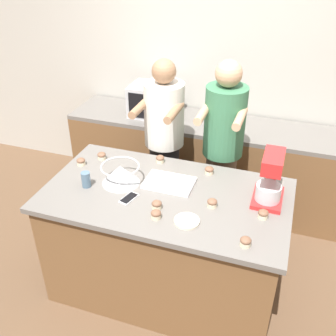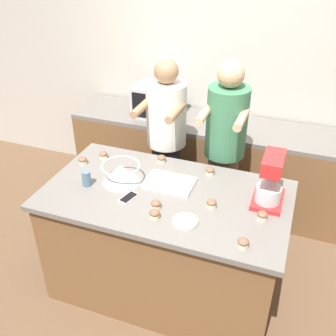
# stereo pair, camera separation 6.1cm
# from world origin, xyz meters

# --- Properties ---
(ground_plane) EXTENTS (16.00, 16.00, 0.00)m
(ground_plane) POSITION_xyz_m (0.00, 0.00, 0.00)
(ground_plane) COLOR brown
(back_wall) EXTENTS (10.00, 0.06, 2.70)m
(back_wall) POSITION_xyz_m (0.00, 1.64, 1.35)
(back_wall) COLOR #B2ADA3
(back_wall) RESTS_ON ground_plane
(island_counter) EXTENTS (1.73, 0.96, 0.92)m
(island_counter) POSITION_xyz_m (0.00, 0.00, 0.46)
(island_counter) COLOR brown
(island_counter) RESTS_ON ground_plane
(back_counter) EXTENTS (2.80, 0.60, 0.90)m
(back_counter) POSITION_xyz_m (0.00, 1.29, 0.45)
(back_counter) COLOR brown
(back_counter) RESTS_ON ground_plane
(person_left) EXTENTS (0.35, 0.51, 1.66)m
(person_left) POSITION_xyz_m (-0.26, 0.71, 0.87)
(person_left) COLOR #232328
(person_left) RESTS_ON ground_plane
(person_right) EXTENTS (0.34, 0.50, 1.70)m
(person_right) POSITION_xyz_m (0.25, 0.71, 0.90)
(person_right) COLOR brown
(person_right) RESTS_ON ground_plane
(stand_mixer) EXTENTS (0.20, 0.30, 0.36)m
(stand_mixer) POSITION_xyz_m (0.69, 0.15, 1.08)
(stand_mixer) COLOR red
(stand_mixer) RESTS_ON island_counter
(mixing_bowl) EXTENTS (0.28, 0.28, 0.14)m
(mixing_bowl) POSITION_xyz_m (-0.36, 0.02, 1.00)
(mixing_bowl) COLOR #BCBCC1
(mixing_bowl) RESTS_ON island_counter
(baking_tray) EXTENTS (0.36, 0.24, 0.04)m
(baking_tray) POSITION_xyz_m (-0.01, 0.11, 0.94)
(baking_tray) COLOR silver
(baking_tray) RESTS_ON island_counter
(microwave_oven) EXTENTS (0.47, 0.35, 0.31)m
(microwave_oven) POSITION_xyz_m (-0.56, 1.29, 1.05)
(microwave_oven) COLOR #B7B7BC
(microwave_oven) RESTS_ON back_counter
(cell_phone) EXTENTS (0.10, 0.16, 0.01)m
(cell_phone) POSITION_xyz_m (-0.22, -0.15, 0.93)
(cell_phone) COLOR silver
(cell_phone) RESTS_ON island_counter
(drinking_glass) EXTENTS (0.07, 0.07, 0.12)m
(drinking_glass) POSITION_xyz_m (-0.57, -0.10, 0.98)
(drinking_glass) COLOR slate
(drinking_glass) RESTS_ON island_counter
(small_plate) EXTENTS (0.16, 0.16, 0.02)m
(small_plate) POSITION_xyz_m (0.23, -0.26, 0.93)
(small_plate) COLOR beige
(small_plate) RESTS_ON island_counter
(cupcake_0) EXTENTS (0.07, 0.07, 0.06)m
(cupcake_0) POSITION_xyz_m (0.03, -0.28, 0.95)
(cupcake_0) COLOR beige
(cupcake_0) RESTS_ON island_counter
(cupcake_1) EXTENTS (0.07, 0.07, 0.06)m
(cupcake_1) POSITION_xyz_m (-0.65, 0.29, 0.95)
(cupcake_1) COLOR beige
(cupcake_1) RESTS_ON island_counter
(cupcake_2) EXTENTS (0.07, 0.07, 0.06)m
(cupcake_2) POSITION_xyz_m (-0.00, -0.19, 0.95)
(cupcake_2) COLOR beige
(cupcake_2) RESTS_ON island_counter
(cupcake_3) EXTENTS (0.07, 0.07, 0.06)m
(cupcake_3) POSITION_xyz_m (0.62, -0.35, 0.95)
(cupcake_3) COLOR beige
(cupcake_3) RESTS_ON island_counter
(cupcake_4) EXTENTS (0.07, 0.07, 0.06)m
(cupcake_4) POSITION_xyz_m (0.68, -0.06, 0.95)
(cupcake_4) COLOR beige
(cupcake_4) RESTS_ON island_counter
(cupcake_5) EXTENTS (0.07, 0.07, 0.06)m
(cupcake_5) POSITION_xyz_m (-0.18, 0.39, 0.95)
(cupcake_5) COLOR beige
(cupcake_5) RESTS_ON island_counter
(cupcake_6) EXTENTS (0.07, 0.07, 0.06)m
(cupcake_6) POSITION_xyz_m (0.23, 0.35, 0.95)
(cupcake_6) COLOR beige
(cupcake_6) RESTS_ON island_counter
(cupcake_7) EXTENTS (0.07, 0.07, 0.06)m
(cupcake_7) POSITION_xyz_m (0.34, -0.05, 0.95)
(cupcake_7) COLOR beige
(cupcake_7) RESTS_ON island_counter
(cupcake_8) EXTENTS (0.07, 0.07, 0.06)m
(cupcake_8) POSITION_xyz_m (-0.76, 0.15, 0.95)
(cupcake_8) COLOR beige
(cupcake_8) RESTS_ON island_counter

